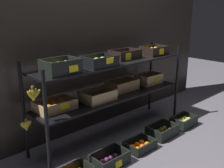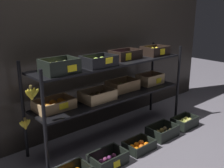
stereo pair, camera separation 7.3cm
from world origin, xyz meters
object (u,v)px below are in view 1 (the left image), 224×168
(display_rack, at_px, (110,79))
(crate_ground_plum, at_px, (110,160))
(crate_ground_kiwi, at_px, (162,132))
(crate_ground_center_tangerine, at_px, (140,146))
(crate_ground_pear, at_px, (184,122))

(display_rack, bearing_deg, crate_ground_plum, -132.44)
(display_rack, relative_size, crate_ground_kiwi, 5.85)
(display_rack, relative_size, crate_ground_center_tangerine, 6.43)
(display_rack, xyz_separation_m, crate_ground_pear, (0.87, -0.43, -0.63))
(crate_ground_kiwi, xyz_separation_m, crate_ground_pear, (0.42, -0.02, 0.00))
(crate_ground_kiwi, bearing_deg, crate_ground_plum, -178.78)
(crate_ground_plum, height_order, crate_ground_kiwi, crate_ground_kiwi)
(crate_ground_pear, bearing_deg, crate_ground_center_tangerine, -179.82)
(display_rack, distance_m, crate_ground_plum, 0.87)
(display_rack, bearing_deg, crate_ground_center_tangerine, -85.82)
(crate_ground_pear, bearing_deg, crate_ground_plum, 179.82)
(display_rack, xyz_separation_m, crate_ground_center_tangerine, (0.03, -0.44, -0.65))
(display_rack, height_order, crate_ground_center_tangerine, display_rack)
(crate_ground_plum, distance_m, crate_ground_center_tangerine, 0.42)
(crate_ground_plum, bearing_deg, display_rack, 47.56)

